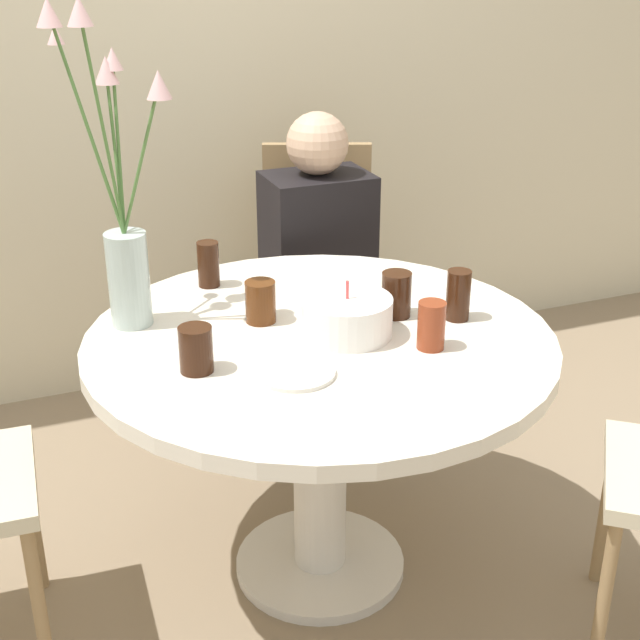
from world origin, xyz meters
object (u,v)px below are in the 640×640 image
drink_glass_0 (208,264)px  drink_glass_2 (431,325)px  chair_right_flank (317,262)px  drink_glass_4 (396,294)px  drink_glass_1 (196,349)px  flower_vase (119,211)px  drink_glass_3 (260,302)px  person_guest (318,285)px  side_plate (296,373)px  drink_glass_5 (458,295)px  birthday_cake (347,317)px

drink_glass_0 → drink_glass_2: (0.38, -0.58, -0.01)m
chair_right_flank → drink_glass_0: chair_right_flank is taller
drink_glass_4 → drink_glass_1: bearing=-168.6°
flower_vase → drink_glass_0: (0.25, 0.16, -0.23)m
flower_vase → drink_glass_0: size_ratio=6.18×
drink_glass_1 → drink_glass_2: drink_glass_2 is taller
chair_right_flank → drink_glass_3: (-0.47, -0.78, 0.23)m
flower_vase → drink_glass_1: flower_vase is taller
flower_vase → drink_glass_2: bearing=-33.6°
drink_glass_2 → person_guest: (0.08, 0.93, -0.25)m
side_plate → drink_glass_4: 0.42m
flower_vase → person_guest: flower_vase is taller
side_plate → drink_glass_5: 0.51m
drink_glass_1 → drink_glass_4: size_ratio=0.92×
drink_glass_0 → person_guest: person_guest is taller
drink_glass_2 → drink_glass_4: same height
flower_vase → drink_glass_4: (0.64, -0.22, -0.23)m
side_plate → person_guest: person_guest is taller
drink_glass_0 → drink_glass_4: drink_glass_0 is taller
flower_vase → person_guest: 1.01m
drink_glass_1 → drink_glass_3: same height
side_plate → birthday_cake: bearing=38.7°
person_guest → drink_glass_4: bearing=-95.8°
chair_right_flank → drink_glass_5: size_ratio=7.20×
birthday_cake → drink_glass_1: birthday_cake is taller
drink_glass_5 → birthday_cake: bearing=176.8°
chair_right_flank → drink_glass_4: size_ratio=8.01×
drink_glass_1 → drink_glass_4: 0.56m
side_plate → drink_glass_4: bearing=31.0°
chair_right_flank → drink_glass_2: (-0.14, -1.08, 0.23)m
chair_right_flank → person_guest: person_guest is taller
side_plate → drink_glass_0: (-0.04, 0.59, 0.06)m
birthday_cake → drink_glass_1: 0.39m
side_plate → drink_glass_3: size_ratio=1.68×
drink_glass_2 → drink_glass_5: drink_glass_5 is taller
drink_glass_4 → person_guest: person_guest is taller
side_plate → drink_glass_1: drink_glass_1 is taller
birthday_cake → drink_glass_0: 0.50m
flower_vase → drink_glass_0: 0.38m
drink_glass_1 → drink_glass_5: bearing=2.9°
drink_glass_4 → drink_glass_0: bearing=135.6°
drink_glass_0 → drink_glass_4: 0.54m
birthday_cake → drink_glass_3: bearing=137.7°
birthday_cake → side_plate: (-0.19, -0.15, -0.04)m
chair_right_flank → drink_glass_0: 0.76m
flower_vase → drink_glass_5: 0.86m
side_plate → drink_glass_1: (-0.20, 0.10, 0.05)m
drink_glass_1 → drink_glass_4: drink_glass_4 is taller
flower_vase → drink_glass_1: size_ratio=7.30×
side_plate → drink_glass_2: drink_glass_2 is taller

